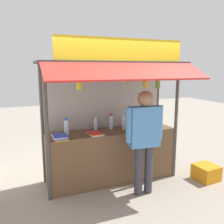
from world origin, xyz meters
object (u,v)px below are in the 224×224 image
(water_bottle_rear_center, at_px, (160,119))
(magazine_stack_front_right, at_px, (60,137))
(water_bottle_mid_left, at_px, (96,125))
(banana_bunch_inner_right, at_px, (79,84))
(magazine_stack_back_right, at_px, (145,127))
(banana_bunch_leftmost, at_px, (158,83))
(banana_bunch_rightmost, at_px, (128,80))
(magazine_stack_far_left, at_px, (95,134))
(plastic_crate, at_px, (206,172))
(water_bottle_right, at_px, (111,122))
(water_bottle_far_right, at_px, (66,127))
(water_bottle_left, at_px, (124,123))
(banana_bunch_inner_left, at_px, (145,83))
(vendor_person, at_px, (144,133))

(water_bottle_rear_center, height_order, magazine_stack_front_right, water_bottle_rear_center)
(water_bottle_mid_left, height_order, banana_bunch_inner_right, banana_bunch_inner_right)
(magazine_stack_back_right, bearing_deg, banana_bunch_leftmost, -83.60)
(magazine_stack_back_right, xyz_separation_m, banana_bunch_rightmost, (-0.53, -0.33, 0.92))
(banana_bunch_leftmost, xyz_separation_m, banana_bunch_inner_right, (-1.38, 0.00, 0.01))
(water_bottle_mid_left, relative_size, banana_bunch_inner_right, 0.78)
(magazine_stack_far_left, xyz_separation_m, banana_bunch_inner_right, (-0.31, -0.23, 0.86))
(banana_bunch_rightmost, relative_size, banana_bunch_inner_right, 0.78)
(water_bottle_mid_left, distance_m, plastic_crate, 2.27)
(water_bottle_rear_center, relative_size, plastic_crate, 0.70)
(water_bottle_right, height_order, banana_bunch_leftmost, banana_bunch_leftmost)
(water_bottle_far_right, distance_m, water_bottle_left, 1.07)
(banana_bunch_rightmost, bearing_deg, magazine_stack_front_right, 167.83)
(water_bottle_left, height_order, water_bottle_rear_center, water_bottle_rear_center)
(water_bottle_mid_left, bearing_deg, banana_bunch_inner_right, -128.71)
(water_bottle_rear_center, relative_size, banana_bunch_inner_right, 0.91)
(water_bottle_mid_left, relative_size, magazine_stack_far_left, 0.77)
(water_bottle_right, height_order, water_bottle_rear_center, water_bottle_right)
(water_bottle_rear_center, height_order, banana_bunch_rightmost, banana_bunch_rightmost)
(water_bottle_mid_left, bearing_deg, water_bottle_right, -0.86)
(plastic_crate, bearing_deg, magazine_stack_far_left, 166.50)
(magazine_stack_back_right, bearing_deg, water_bottle_far_right, 176.12)
(water_bottle_far_right, relative_size, banana_bunch_inner_left, 0.94)
(water_bottle_mid_left, xyz_separation_m, banana_bunch_rightmost, (0.38, -0.53, 0.83))
(magazine_stack_back_right, xyz_separation_m, vendor_person, (-0.35, -0.60, 0.07))
(water_bottle_far_right, xyz_separation_m, banana_bunch_rightmost, (0.94, -0.43, 0.80))
(water_bottle_right, xyz_separation_m, banana_bunch_inner_left, (0.41, -0.52, 0.74))
(vendor_person, bearing_deg, water_bottle_mid_left, 131.16)
(magazine_stack_front_right, xyz_separation_m, magazine_stack_back_right, (1.62, 0.09, -0.01))
(water_bottle_right, bearing_deg, magazine_stack_back_right, -17.51)
(water_bottle_left, relative_size, water_bottle_rear_center, 0.95)
(water_bottle_rear_center, relative_size, banana_bunch_leftmost, 0.87)
(banana_bunch_leftmost, relative_size, banana_bunch_inner_left, 1.03)
(water_bottle_left, relative_size, banana_bunch_inner_left, 0.85)
(vendor_person, bearing_deg, water_bottle_right, 114.19)
(water_bottle_rear_center, bearing_deg, banana_bunch_inner_right, -166.96)
(water_bottle_right, distance_m, banana_bunch_inner_left, 0.99)
(magazine_stack_front_right, relative_size, banana_bunch_inner_right, 1.03)
(banana_bunch_inner_left, distance_m, vendor_person, 0.84)
(banana_bunch_inner_left, height_order, vendor_person, banana_bunch_inner_left)
(magazine_stack_front_right, relative_size, banana_bunch_rightmost, 1.32)
(magazine_stack_front_right, height_order, magazine_stack_far_left, magazine_stack_front_right)
(water_bottle_left, relative_size, magazine_stack_far_left, 0.86)
(water_bottle_far_right, height_order, banana_bunch_leftmost, banana_bunch_leftmost)
(magazine_stack_front_right, xyz_separation_m, banana_bunch_inner_right, (0.28, -0.23, 0.85))
(water_bottle_mid_left, bearing_deg, banana_bunch_leftmost, -29.04)
(plastic_crate, bearing_deg, banana_bunch_inner_left, 167.68)
(magazine_stack_back_right, distance_m, banana_bunch_rightmost, 1.11)
(banana_bunch_inner_right, bearing_deg, plastic_crate, -6.42)
(water_bottle_rear_center, relative_size, magazine_stack_back_right, 0.90)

